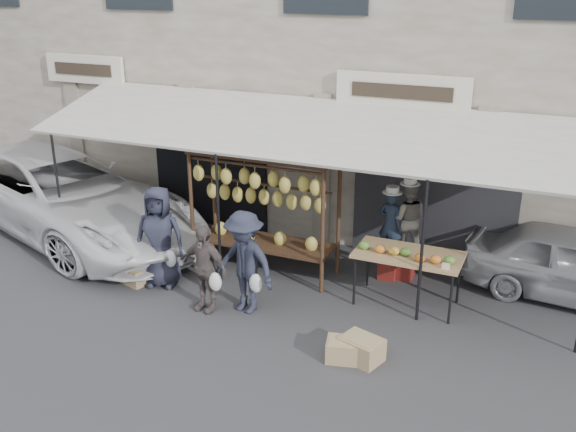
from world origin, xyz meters
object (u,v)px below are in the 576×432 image
(customer_left, at_px, (160,237))
(crate_far, at_px, (136,275))
(customer_mid, at_px, (204,268))
(customer_right, at_px, (244,262))
(vendor_left, at_px, (391,224))
(vendor_right, at_px, (408,219))
(crate_near_a, at_px, (344,350))
(banana_rack, at_px, (263,190))
(crate_near_b, at_px, (361,349))
(produce_table, at_px, (408,256))
(van, at_px, (54,173))

(customer_left, xyz_separation_m, crate_far, (-0.47, -0.14, -0.75))
(customer_mid, bearing_deg, customer_right, 25.90)
(vendor_left, distance_m, vendor_right, 0.31)
(vendor_left, bearing_deg, vendor_right, -139.65)
(customer_mid, xyz_separation_m, customer_right, (0.61, 0.21, 0.12))
(vendor_left, bearing_deg, crate_near_a, 105.84)
(vendor_left, height_order, customer_left, customer_left)
(banana_rack, bearing_deg, customer_right, -76.02)
(customer_left, bearing_deg, crate_near_b, -27.89)
(vendor_left, height_order, crate_far, vendor_left)
(produce_table, relative_size, crate_near_a, 3.40)
(vendor_right, distance_m, crate_far, 4.84)
(vendor_right, height_order, customer_right, vendor_right)
(vendor_right, distance_m, customer_left, 4.26)
(vendor_left, distance_m, crate_far, 4.53)
(crate_near_a, bearing_deg, crate_far, 168.92)
(customer_mid, bearing_deg, crate_near_b, -1.60)
(banana_rack, height_order, produce_table, banana_rack)
(crate_near_a, bearing_deg, customer_right, 159.94)
(vendor_right, distance_m, crate_near_b, 2.96)
(produce_table, height_order, crate_near_b, produce_table)
(van, bearing_deg, produce_table, -74.83)
(customer_mid, xyz_separation_m, van, (-4.76, 1.94, 0.44))
(produce_table, bearing_deg, vendor_left, 121.73)
(customer_right, height_order, crate_near_b, customer_right)
(produce_table, xyz_separation_m, vendor_left, (-0.52, 0.85, 0.16))
(customer_left, bearing_deg, customer_right, -23.57)
(produce_table, height_order, customer_left, customer_left)
(customer_left, xyz_separation_m, van, (-3.62, 1.48, 0.28))
(vendor_left, bearing_deg, crate_near_b, 110.60)
(customer_left, distance_m, van, 3.92)
(customer_mid, relative_size, van, 0.26)
(crate_near_a, bearing_deg, vendor_right, 87.52)
(banana_rack, distance_m, vendor_right, 2.56)
(banana_rack, relative_size, produce_table, 1.53)
(crate_far, bearing_deg, crate_near_b, -9.38)
(customer_left, bearing_deg, vendor_left, 11.77)
(crate_near_b, relative_size, crate_far, 1.15)
(crate_near_b, bearing_deg, produce_table, 84.71)
(produce_table, relative_size, vendor_right, 1.28)
(vendor_right, xyz_separation_m, customer_mid, (-2.65, -2.41, -0.40))
(vendor_left, xyz_separation_m, customer_mid, (-2.39, -2.27, -0.31))
(vendor_left, bearing_deg, produce_table, 134.75)
(vendor_right, distance_m, van, 7.42)
(customer_mid, bearing_deg, crate_near_a, -4.29)
(customer_right, distance_m, crate_near_a, 2.15)
(crate_near_a, height_order, crate_far, crate_near_a)
(customer_right, bearing_deg, crate_far, -171.78)
(customer_left, distance_m, crate_far, 0.89)
(banana_rack, bearing_deg, crate_near_b, -39.16)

